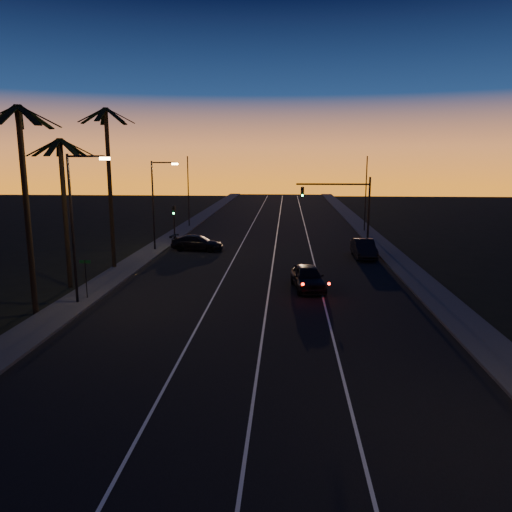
# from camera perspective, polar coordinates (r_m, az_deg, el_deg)

# --- Properties ---
(road) EXTENTS (20.00, 170.00, 0.01)m
(road) POSITION_cam_1_polar(r_m,az_deg,el_deg) (39.46, 1.09, -1.68)
(road) COLOR black
(road) RESTS_ON ground
(sidewalk_left) EXTENTS (2.40, 170.00, 0.16)m
(sidewalk_left) POSITION_cam_1_polar(r_m,az_deg,el_deg) (41.46, -14.57, -1.31)
(sidewalk_left) COLOR #393836
(sidewalk_left) RESTS_ON ground
(sidewalk_right) EXTENTS (2.40, 170.00, 0.16)m
(sidewalk_right) POSITION_cam_1_polar(r_m,az_deg,el_deg) (40.55, 17.11, -1.72)
(sidewalk_right) COLOR #393836
(sidewalk_right) RESTS_ON ground
(lane_stripe_left) EXTENTS (0.12, 160.00, 0.01)m
(lane_stripe_left) POSITION_cam_1_polar(r_m,az_deg,el_deg) (39.70, -3.24, -1.60)
(lane_stripe_left) COLOR silver
(lane_stripe_left) RESTS_ON road
(lane_stripe_mid) EXTENTS (0.12, 160.00, 0.01)m
(lane_stripe_mid) POSITION_cam_1_polar(r_m,az_deg,el_deg) (39.44, 1.81, -1.67)
(lane_stripe_mid) COLOR silver
(lane_stripe_mid) RESTS_ON road
(lane_stripe_right) EXTENTS (0.12, 160.00, 0.01)m
(lane_stripe_right) POSITION_cam_1_polar(r_m,az_deg,el_deg) (39.49, 6.90, -1.73)
(lane_stripe_right) COLOR silver
(lane_stripe_right) RESTS_ON road
(palm_near) EXTENTS (4.25, 4.16, 11.53)m
(palm_near) POSITION_cam_1_polar(r_m,az_deg,el_deg) (30.09, -24.90, 6.92)
(palm_near) COLOR black
(palm_near) RESTS_ON ground
(palm_mid) EXTENTS (4.25, 4.16, 10.03)m
(palm_mid) POSITION_cam_1_polar(r_m,az_deg,el_deg) (35.78, -21.10, 6.39)
(palm_mid) COLOR black
(palm_mid) RESTS_ON ground
(palm_far) EXTENTS (4.25, 4.16, 12.53)m
(palm_far) POSITION_cam_1_polar(r_m,az_deg,el_deg) (40.89, -16.44, 9.09)
(palm_far) COLOR black
(palm_far) RESTS_ON ground
(streetlight_left_near) EXTENTS (2.55, 0.26, 9.00)m
(streetlight_left_near) POSITION_cam_1_polar(r_m,az_deg,el_deg) (31.21, -19.83, 4.17)
(streetlight_left_near) COLOR black
(streetlight_left_near) RESTS_ON ground
(streetlight_left_far) EXTENTS (2.55, 0.26, 8.50)m
(streetlight_left_far) POSITION_cam_1_polar(r_m,az_deg,el_deg) (48.20, -11.34, 6.52)
(streetlight_left_far) COLOR black
(streetlight_left_far) RESTS_ON ground
(street_sign) EXTENTS (0.70, 0.06, 2.60)m
(street_sign) POSITION_cam_1_polar(r_m,az_deg,el_deg) (32.75, -18.88, -1.99)
(street_sign) COLOR black
(street_sign) RESTS_ON ground
(signal_mast) EXTENTS (7.10, 0.41, 7.00)m
(signal_mast) POSITION_cam_1_polar(r_m,az_deg,el_deg) (48.91, 10.06, 6.30)
(signal_mast) COLOR black
(signal_mast) RESTS_ON ground
(signal_post) EXTENTS (0.28, 0.37, 4.20)m
(signal_post) POSITION_cam_1_polar(r_m,az_deg,el_deg) (50.04, -9.35, 4.25)
(signal_post) COLOR black
(signal_post) RESTS_ON ground
(far_pole_left) EXTENTS (0.14, 0.14, 9.00)m
(far_pole_left) POSITION_cam_1_polar(r_m,az_deg,el_deg) (64.84, -7.74, 7.26)
(far_pole_left) COLOR black
(far_pole_left) RESTS_ON ground
(far_pole_right) EXTENTS (0.14, 0.14, 9.00)m
(far_pole_right) POSITION_cam_1_polar(r_m,az_deg,el_deg) (61.31, 12.43, 6.89)
(far_pole_right) COLOR black
(far_pole_right) RESTS_ON ground
(lead_car) EXTENTS (2.57, 5.56, 1.64)m
(lead_car) POSITION_cam_1_polar(r_m,az_deg,el_deg) (33.91, 5.94, -2.43)
(lead_car) COLOR black
(lead_car) RESTS_ON road
(right_car) EXTENTS (1.84, 5.01, 1.64)m
(right_car) POSITION_cam_1_polar(r_m,az_deg,el_deg) (45.47, 12.21, 0.84)
(right_car) COLOR black
(right_car) RESTS_ON road
(cross_car) EXTENTS (5.31, 2.81, 1.47)m
(cross_car) POSITION_cam_1_polar(r_m,az_deg,el_deg) (48.28, -6.73, 1.50)
(cross_car) COLOR black
(cross_car) RESTS_ON road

